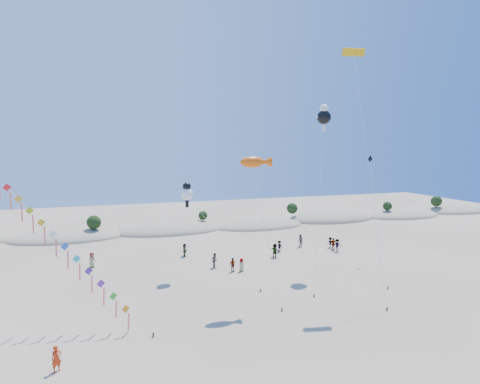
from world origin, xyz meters
name	(u,v)px	position (x,y,z in m)	size (l,w,h in m)	color
ground	(274,367)	(0.00, 0.00, 0.00)	(160.00, 160.00, 0.00)	#85725C
dune_ridge	(175,230)	(1.06, 45.14, 0.11)	(145.30, 11.49, 5.57)	gray
fish_kite	(256,162)	(3.21, 11.90, 12.85)	(2.99, 4.48, 13.40)	#3F2D1E
cartoon_kite_low	(187,193)	(-1.49, 20.91, 9.23)	(6.40, 8.70, 10.38)	#3F2D1E
cartoon_kite_high	(324,116)	(14.71, 19.65, 17.90)	(7.29, 10.55, 19.26)	#3F2D1E
parafoil_kite	(354,57)	(13.70, 12.39, 23.06)	(2.31, 7.83, 23.96)	#3F2D1E
dark_kite	(375,194)	(20.54, 17.37, 8.66)	(6.32, 11.65, 13.18)	#3F2D1E
flyer_foreground	(56,359)	(-13.30, 3.97, 0.86)	(0.63, 0.41, 1.72)	red
beachgoers	(260,250)	(8.80, 24.91, 0.85)	(32.90, 9.46, 1.84)	slate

